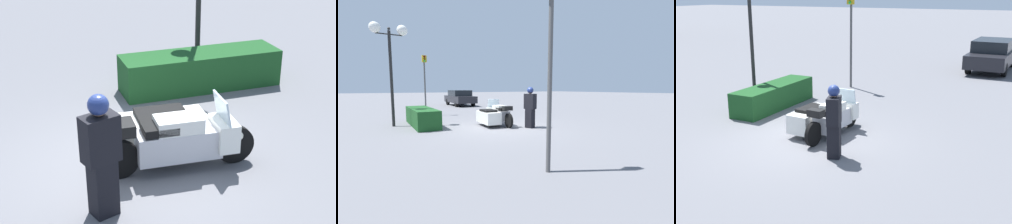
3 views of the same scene
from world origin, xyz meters
TOP-DOWN VIEW (x-y plane):
  - ground_plane at (0.00, 0.00)m, footprint 160.00×160.00m
  - police_motorcycle at (0.78, -0.03)m, footprint 2.43×1.31m
  - officer_rider at (-0.59, -1.08)m, footprint 0.53×0.41m
  - hedge_bush_curbside at (2.33, 2.71)m, footprint 3.35×0.91m

SIDE VIEW (x-z plane):
  - ground_plane at x=0.00m, z-range 0.00..0.00m
  - hedge_bush_curbside at x=2.33m, z-range 0.00..0.77m
  - police_motorcycle at x=0.78m, z-range -0.12..1.03m
  - officer_rider at x=-0.59m, z-range 0.05..1.75m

